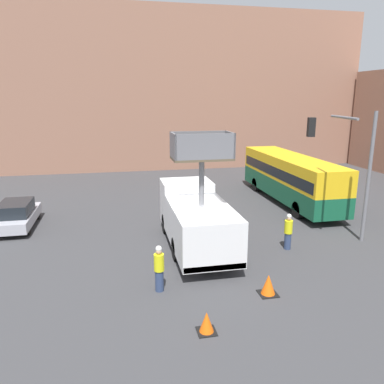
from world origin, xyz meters
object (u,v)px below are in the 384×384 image
object	(u,v)px
traffic_light_pole	(350,156)
road_worker_directing	(288,232)
road_worker_near_truck	(159,269)
city_bus	(290,176)
parked_car_curbside	(17,215)
traffic_cone_mid_road	(207,323)
traffic_cone_near_truck	(268,285)
utility_truck	(196,217)

from	to	relation	value
traffic_light_pole	road_worker_directing	world-z (taller)	traffic_light_pole
traffic_light_pole	road_worker_near_truck	world-z (taller)	traffic_light_pole
city_bus	parked_car_curbside	bearing A→B (deg)	110.20
road_worker_directing	traffic_cone_mid_road	distance (m)	7.80
road_worker_near_truck	city_bus	bearing A→B (deg)	12.99
traffic_cone_mid_road	city_bus	bearing A→B (deg)	55.56
city_bus	traffic_cone_near_truck	bearing A→B (deg)	164.93
city_bus	road_worker_near_truck	world-z (taller)	city_bus
utility_truck	traffic_light_pole	distance (m)	7.98
road_worker_near_truck	traffic_cone_near_truck	bearing A→B (deg)	-47.95
city_bus	traffic_light_pole	distance (m)	7.74
road_worker_near_truck	traffic_cone_mid_road	size ratio (longest dim) A/B	2.66
road_worker_directing	parked_car_curbside	bearing A→B (deg)	56.93
traffic_light_pole	traffic_cone_mid_road	xyz separation A→B (m)	(-8.55, -6.07, -4.01)
city_bus	traffic_light_pole	xyz separation A→B (m)	(-0.63, -7.31, 2.45)
utility_truck	traffic_cone_mid_road	world-z (taller)	utility_truck
utility_truck	parked_car_curbside	size ratio (longest dim) A/B	1.63
utility_truck	road_worker_near_truck	size ratio (longest dim) A/B	3.90
traffic_light_pole	parked_car_curbside	size ratio (longest dim) A/B	1.50
traffic_light_pole	road_worker_directing	distance (m)	4.71
road_worker_near_truck	traffic_cone_near_truck	distance (m)	4.08
utility_truck	parked_car_curbside	distance (m)	10.34
traffic_light_pole	road_worker_directing	bearing A→B (deg)	-171.87
road_worker_near_truck	traffic_cone_mid_road	bearing A→B (deg)	-101.16
utility_truck	road_worker_directing	bearing A→B (deg)	-13.88
traffic_light_pole	traffic_cone_mid_road	distance (m)	11.23
traffic_light_pole	road_worker_directing	size ratio (longest dim) A/B	3.67
city_bus	traffic_cone_mid_road	distance (m)	16.31
traffic_light_pole	road_worker_near_truck	size ratio (longest dim) A/B	3.58
parked_car_curbside	traffic_cone_near_truck	bearing A→B (deg)	-41.81
road_worker_near_truck	traffic_cone_near_truck	world-z (taller)	road_worker_near_truck
city_bus	traffic_cone_near_truck	distance (m)	13.34
utility_truck	road_worker_near_truck	bearing A→B (deg)	-120.09
city_bus	road_worker_near_truck	size ratio (longest dim) A/B	6.18
road_worker_near_truck	parked_car_curbside	bearing A→B (deg)	96.12
utility_truck	road_worker_directing	xyz separation A→B (m)	(4.28, -1.06, -0.69)
traffic_cone_near_truck	traffic_light_pole	bearing A→B (deg)	36.62
utility_truck	road_worker_directing	world-z (taller)	utility_truck
traffic_cone_near_truck	road_worker_near_truck	bearing A→B (deg)	164.70
road_worker_near_truck	traffic_cone_near_truck	xyz separation A→B (m)	(3.90, -1.07, -0.54)
traffic_light_pole	parked_car_curbside	distance (m)	17.80
parked_car_curbside	road_worker_near_truck	bearing A→B (deg)	-51.23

